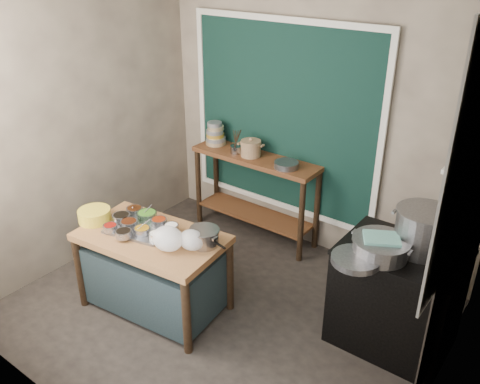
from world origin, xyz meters
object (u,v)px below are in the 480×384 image
Objects in this scene: stove_block at (395,299)px; stock_pot at (423,231)px; yellow_basin at (95,215)px; ceramic_crock at (251,149)px; saucepan at (204,237)px; steamer at (380,247)px; condiment_tray at (140,228)px; utensil_cup at (236,149)px; back_counter at (255,196)px; prep_table at (154,272)px.

stock_pot is at bearing 42.51° from stove_block.
yellow_basin is 1.76m from ceramic_crock.
steamer is at bearing 32.99° from saucepan.
steamer reaches higher than yellow_basin.
steamer is at bearing 19.48° from condiment_tray.
stock_pot reaches higher than ceramic_crock.
utensil_cup is 0.31× the size of stock_pot.
stove_block is 2.20m from condiment_tray.
steamer is at bearing -124.72° from stove_block.
yellow_basin is 1.27× the size of ceramic_crock.
prep_table is at bearing -88.72° from back_counter.
back_counter is at bearing 85.18° from prep_table.
saucepan is at bearing -68.82° from ceramic_crock.
back_counter is at bearing 33.85° from ceramic_crock.
back_counter is 3.33× the size of stock_pot.
yellow_basin is 0.65× the size of steamer.
condiment_tray is at bearing -85.83° from utensil_cup.
stove_block is 3.13× the size of yellow_basin.
saucepan is 1.39m from steamer.
stove_block is 1.69× the size of condiment_tray.
ceramic_crock is 2.12m from stock_pot.
steamer is (1.89, 0.67, 0.19)m from condiment_tray.
steamer reaches higher than condiment_tray.
ceramic_crock reaches higher than saucepan.
prep_table is 1.96m from steamer.
utensil_cup is at bearing 156.78° from steamer.
yellow_basin reaches higher than condiment_tray.
ceramic_crock is 0.52× the size of stock_pot.
yellow_basin is 2.75m from stock_pot.
condiment_tray is 1.21× the size of steamer.
utensil_cup is (-0.72, 1.37, 0.17)m from saucepan.
prep_table is 9.40× the size of utensil_cup.
stock_pot is (2.03, -0.62, 0.02)m from ceramic_crock.
yellow_basin is at bearing -174.06° from prep_table.
stove_block is 2.30m from utensil_cup.
back_counter is at bearing 11.86° from utensil_cup.
ceramic_crock is at bearing -146.15° from back_counter.
yellow_basin is at bearing -107.69° from back_counter.
ceramic_crock is at bearing 86.76° from prep_table.
condiment_tray is 4.00× the size of utensil_cup.
utensil_cup reaches higher than stove_block.
ceramic_crock is at bearing 163.04° from stock_pot.
ceramic_crock is at bearing 154.32° from steamer.
condiment_tray reaches higher than prep_table.
utensil_cup reaches higher than saucepan.
stove_block is at bearing 55.28° from steamer.
steamer reaches higher than back_counter.
back_counter is (-0.04, 1.58, 0.10)m from prep_table.
saucepan is 0.59× the size of steamer.
condiment_tray is 1.55m from utensil_cup.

